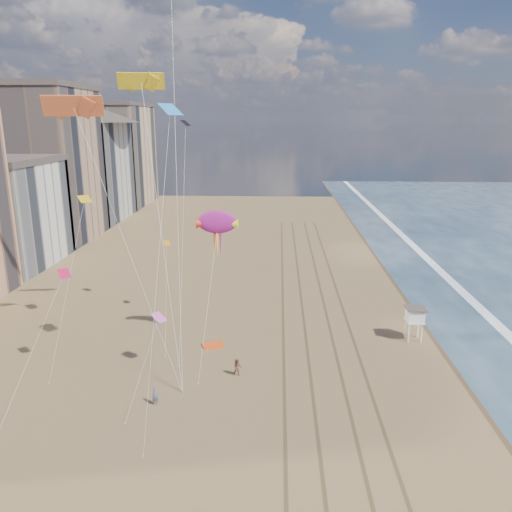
% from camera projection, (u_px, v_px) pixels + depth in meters
% --- Properties ---
extents(wet_sand, '(260.00, 260.00, 0.00)m').
position_uv_depth(wet_sand, '(439.00, 301.00, 64.34)').
color(wet_sand, '#42301E').
rests_on(wet_sand, ground).
extents(foam, '(260.00, 260.00, 0.00)m').
position_uv_depth(foam, '(472.00, 301.00, 64.15)').
color(foam, white).
rests_on(foam, ground).
extents(tracks, '(7.68, 120.00, 0.01)m').
position_uv_depth(tracks, '(317.00, 329.00, 55.43)').
color(tracks, brown).
rests_on(tracks, ground).
extents(buildings, '(34.72, 131.35, 29.00)m').
position_uv_depth(buildings, '(32.00, 172.00, 88.30)').
color(buildings, '#C6B284').
rests_on(buildings, ground).
extents(lifeguard_stand, '(2.01, 2.01, 3.63)m').
position_uv_depth(lifeguard_stand, '(415.00, 315.00, 52.09)').
color(lifeguard_stand, white).
rests_on(lifeguard_stand, ground).
extents(grounded_kite, '(2.44, 1.95, 0.24)m').
position_uv_depth(grounded_kite, '(213.00, 345.00, 51.35)').
color(grounded_kite, '#FF5115').
rests_on(grounded_kite, ground).
extents(show_kite, '(4.16, 4.60, 15.47)m').
position_uv_depth(show_kite, '(217.00, 222.00, 48.44)').
color(show_kite, '#9B177C').
rests_on(show_kite, ground).
extents(kite_flyer_a, '(0.64, 0.52, 1.52)m').
position_uv_depth(kite_flyer_a, '(155.00, 396.00, 40.60)').
color(kite_flyer_a, slate).
rests_on(kite_flyer_a, ground).
extents(kite_flyer_b, '(0.88, 0.72, 1.68)m').
position_uv_depth(kite_flyer_b, '(237.00, 367.00, 45.21)').
color(kite_flyer_b, brown).
rests_on(kite_flyer_b, ground).
extents(small_kites, '(13.65, 17.54, 18.94)m').
position_uv_depth(small_kites, '(136.00, 201.00, 45.39)').
color(small_kites, '#2A88E1').
rests_on(small_kites, ground).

